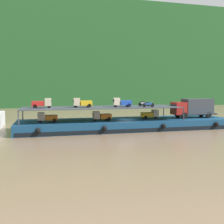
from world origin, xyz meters
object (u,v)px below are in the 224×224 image
covered_lorry (193,107)px  mini_truck_lower_aft (102,116)px  mini_truck_lower_stern (47,117)px  motorcycle_upper_port (148,104)px  motorcycle_upper_centre (144,104)px  cargo_barge (126,124)px  mini_truck_upper_stern (42,103)px  mini_truck_upper_mid (82,103)px  mini_truck_lower_mid (150,114)px  mini_truck_upper_fore (122,102)px

covered_lorry → mini_truck_lower_aft: (-15.44, -0.24, -1.00)m
covered_lorry → mini_truck_lower_stern: (-23.38, -0.12, -1.00)m
motorcycle_upper_port → motorcycle_upper_centre: size_ratio=1.00×
motorcycle_upper_port → mini_truck_lower_aft: bearing=166.8°
cargo_barge → mini_truck_lower_aft: mini_truck_lower_aft is taller
cargo_barge → mini_truck_upper_stern: (-12.59, 0.20, 3.44)m
covered_lorry → mini_truck_upper_mid: 18.30m
mini_truck_lower_mid → motorcycle_upper_port: bearing=-118.8°
mini_truck_upper_mid → motorcycle_upper_centre: mini_truck_upper_mid is taller
cargo_barge → mini_truck_lower_aft: bearing=-172.9°
cargo_barge → motorcycle_upper_centre: size_ratio=17.33×
covered_lorry → motorcycle_upper_centre: 8.52m
mini_truck_lower_mid → motorcycle_upper_centre: motorcycle_upper_centre is taller
mini_truck_lower_stern → motorcycle_upper_centre: (14.89, 0.41, 1.74)m
mini_truck_upper_stern → mini_truck_upper_mid: same height
cargo_barge → covered_lorry: bearing=-1.3°
cargo_barge → mini_truck_upper_stern: size_ratio=11.80×
mini_truck_lower_stern → covered_lorry: bearing=0.3°
covered_lorry → mini_truck_lower_aft: size_ratio=2.83×
mini_truck_lower_aft → mini_truck_upper_mid: (-2.84, 0.44, 2.00)m
cargo_barge → mini_truck_lower_mid: size_ratio=11.97×
motorcycle_upper_centre → mini_truck_lower_mid: bearing=11.8°
cargo_barge → mini_truck_upper_fore: bearing=-146.6°
mini_truck_lower_stern → motorcycle_upper_port: 14.92m
cargo_barge → mini_truck_lower_stern: mini_truck_lower_stern is taller
cargo_barge → mini_truck_lower_stern: bearing=-178.2°
mini_truck_upper_mid → mini_truck_lower_stern: bearing=-176.4°
mini_truck_lower_aft → motorcycle_upper_centre: bearing=4.3°
cargo_barge → mini_truck_upper_fore: (-0.86, -0.57, 3.44)m
motorcycle_upper_port → mini_truck_upper_stern: bearing=171.5°
covered_lorry → mini_truck_upper_stern: mini_truck_upper_stern is taller
covered_lorry → mini_truck_lower_mid: (-7.35, 0.53, -1.00)m
mini_truck_lower_mid → mini_truck_upper_stern: bearing=-179.8°
motorcycle_upper_port → mini_truck_upper_fore: bearing=157.2°
covered_lorry → motorcycle_upper_port: size_ratio=4.15×
mini_truck_lower_stern → mini_truck_upper_stern: bearing=138.1°
mini_truck_lower_mid → mini_truck_upper_fore: mini_truck_upper_fore is taller
cargo_barge → mini_truck_upper_stern: mini_truck_upper_stern is taller
mini_truck_upper_mid → motorcycle_upper_centre: 9.80m
covered_lorry → motorcycle_upper_port: covered_lorry is taller
covered_lorry → mini_truck_lower_aft: covered_lorry is taller
motorcycle_upper_centre → mini_truck_lower_stern: bearing=-178.4°
mini_truck_upper_stern → mini_truck_upper_fore: size_ratio=1.00×
covered_lorry → mini_truck_lower_stern: 23.40m
mini_truck_upper_stern → mini_truck_lower_aft: bearing=-4.7°
mini_truck_upper_fore → covered_lorry: bearing=1.4°
mini_truck_lower_aft → mini_truck_lower_mid: same height
covered_lorry → mini_truck_lower_stern: size_ratio=2.82×
mini_truck_upper_stern → motorcycle_upper_centre: mini_truck_upper_stern is taller
mini_truck_upper_stern → mini_truck_upper_mid: 5.76m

